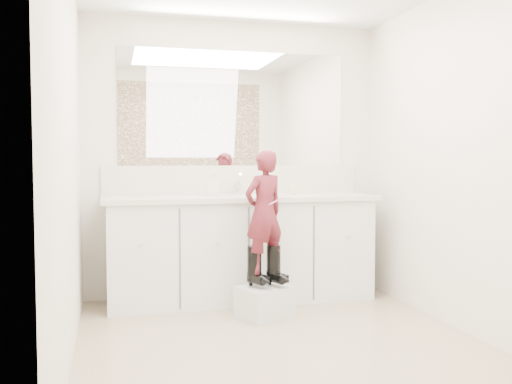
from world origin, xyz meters
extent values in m
plane|color=#987963|center=(0.00, 0.00, 0.00)|extent=(3.00, 3.00, 0.00)
plane|color=beige|center=(0.00, 1.50, 1.20)|extent=(2.60, 0.00, 2.60)
plane|color=beige|center=(0.00, -1.50, 1.20)|extent=(2.60, 0.00, 2.60)
plane|color=beige|center=(-1.30, 0.00, 1.20)|extent=(0.00, 3.00, 3.00)
plane|color=beige|center=(1.30, 0.00, 1.20)|extent=(0.00, 3.00, 3.00)
cube|color=silver|center=(0.00, 1.23, 0.42)|extent=(2.20, 0.55, 0.85)
cube|color=beige|center=(0.00, 1.21, 0.87)|extent=(2.28, 0.58, 0.04)
cube|color=beige|center=(0.00, 1.49, 1.02)|extent=(2.28, 0.03, 0.25)
cube|color=white|center=(0.00, 1.49, 1.64)|extent=(2.00, 0.02, 1.00)
cube|color=#472819|center=(0.00, -1.49, 1.65)|extent=(2.00, 0.01, 1.20)
cylinder|color=silver|center=(0.00, 1.38, 0.94)|extent=(0.08, 0.08, 0.10)
imported|color=beige|center=(0.48, 1.29, 0.93)|extent=(0.10, 0.10, 0.09)
imported|color=silver|center=(-0.23, 1.24, 0.99)|extent=(0.11, 0.11, 0.19)
cube|color=silver|center=(0.05, 0.66, 0.12)|extent=(0.46, 0.43, 0.24)
imported|color=maroon|center=(0.05, 0.68, 0.80)|extent=(0.40, 0.34, 0.93)
cylinder|color=#E45896|center=(0.12, 0.60, 0.89)|extent=(0.13, 0.06, 0.06)
camera|label=1|loc=(-1.06, -3.44, 1.20)|focal=40.00mm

